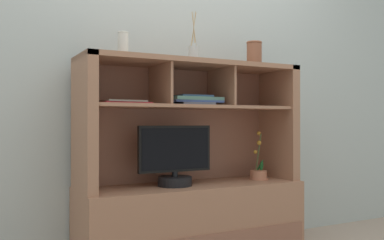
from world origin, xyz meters
TOP-DOWN VIEW (x-y plane):
  - back_wall at (0.00, 0.27)m, footprint 6.00×0.02m
  - media_console at (0.00, 0.01)m, footprint 1.43×0.51m
  - tv_monitor at (-0.13, -0.03)m, footprint 0.48×0.21m
  - potted_orchid at (0.50, -0.02)m, footprint 0.13×0.13m
  - magazine_stack_left at (-0.46, -0.03)m, footprint 0.29×0.21m
  - magazine_stack_centre at (-0.00, -0.02)m, footprint 0.35×0.24m
  - diffuser_bottle at (0.00, -0.02)m, footprint 0.07×0.07m
  - ceramic_vase at (-0.46, -0.02)m, footprint 0.07×0.07m
  - accent_vase at (0.46, -0.03)m, footprint 0.11×0.11m

SIDE VIEW (x-z plane):
  - media_console at x=0.00m, z-range -0.24..1.01m
  - potted_orchid at x=0.50m, z-range 0.36..0.69m
  - tv_monitor at x=-0.13m, z-range 0.45..0.82m
  - magazine_stack_left at x=-0.46m, z-range 0.98..1.00m
  - magazine_stack_centre at x=0.00m, z-range 0.98..1.04m
  - diffuser_bottle at x=0.00m, z-range 1.15..1.46m
  - ceramic_vase at x=-0.46m, z-range 1.25..1.40m
  - accent_vase at x=0.46m, z-range 1.25..1.42m
  - back_wall at x=0.00m, z-range 0.00..2.80m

